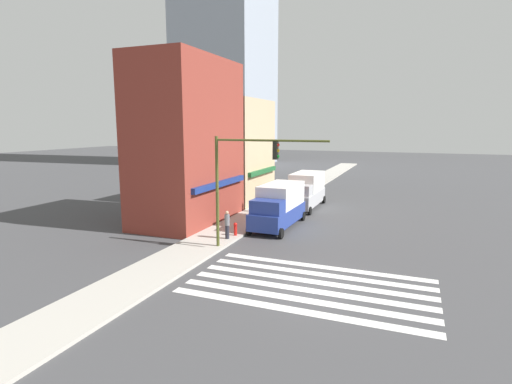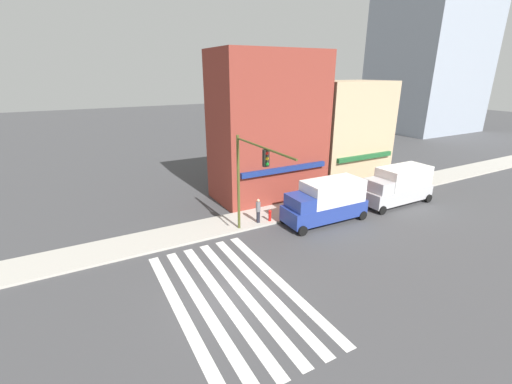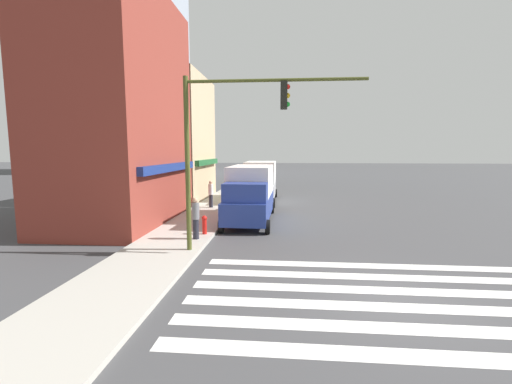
% 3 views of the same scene
% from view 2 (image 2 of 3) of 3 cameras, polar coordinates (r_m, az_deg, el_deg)
% --- Properties ---
extents(ground_plane, '(200.00, 200.00, 0.00)m').
position_cam_2_polar(ground_plane, '(17.40, -3.89, -16.78)').
color(ground_plane, '#424244').
extents(sidewalk_left, '(120.00, 3.00, 0.15)m').
position_cam_2_polar(sidewalk_left, '(23.45, -11.73, -6.77)').
color(sidewalk_left, '#B2ADA3').
rests_on(sidewalk_left, ground_plane).
extents(crosswalk_stripes, '(5.73, 10.80, 0.01)m').
position_cam_2_polar(crosswalk_stripes, '(17.40, -3.89, -16.77)').
color(crosswalk_stripes, silver).
rests_on(crosswalk_stripes, ground_plane).
extents(storefront_row, '(16.90, 5.30, 11.90)m').
position_cam_2_polar(storefront_row, '(30.58, 7.67, 10.23)').
color(storefront_row, maroon).
rests_on(storefront_row, ground_plane).
extents(traffic_signal, '(0.32, 6.50, 6.54)m').
position_cam_2_polar(traffic_signal, '(20.72, -1.11, 3.46)').
color(traffic_signal, '#474C1E').
rests_on(traffic_signal, ground_plane).
extents(box_truck_blue, '(6.24, 2.42, 3.04)m').
position_cam_2_polar(box_truck_blue, '(24.82, 11.60, -1.45)').
color(box_truck_blue, navy).
rests_on(box_truck_blue, ground_plane).
extents(box_truck_silver, '(6.20, 2.42, 3.04)m').
position_cam_2_polar(box_truck_silver, '(29.97, 22.57, 1.07)').
color(box_truck_silver, '#B7B7BC').
rests_on(box_truck_silver, ground_plane).
extents(pedestrian_grey_coat, '(0.32, 0.32, 1.77)m').
position_cam_2_polar(pedestrian_grey_coat, '(24.02, 0.37, -3.07)').
color(pedestrian_grey_coat, '#23232D').
rests_on(pedestrian_grey_coat, sidewalk_left).
extents(pedestrian_white_shirt, '(0.32, 0.32, 1.77)m').
position_cam_2_polar(pedestrian_white_shirt, '(29.36, 13.20, 0.65)').
color(pedestrian_white_shirt, '#23232D').
rests_on(pedestrian_white_shirt, sidewalk_left).
extents(pedestrian_red_jacket, '(0.32, 0.32, 1.77)m').
position_cam_2_polar(pedestrian_red_jacket, '(34.19, 24.05, 2.11)').
color(pedestrian_red_jacket, '#23232D').
rests_on(pedestrian_red_jacket, sidewalk_left).
extents(fire_hydrant, '(0.24, 0.24, 0.84)m').
position_cam_2_polar(fire_hydrant, '(24.47, 2.33, -3.82)').
color(fire_hydrant, red).
rests_on(fire_hydrant, sidewalk_left).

